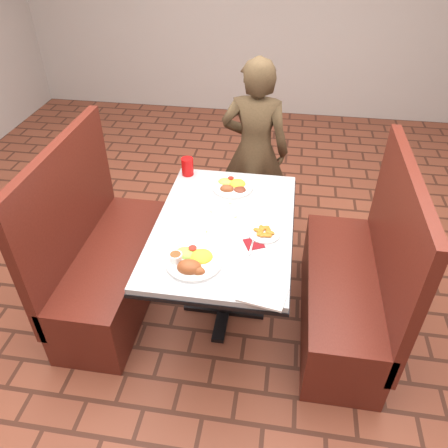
{
  "coord_description": "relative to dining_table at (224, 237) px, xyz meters",
  "views": [
    {
      "loc": [
        0.31,
        -2.02,
        2.29
      ],
      "look_at": [
        0.0,
        0.0,
        0.75
      ],
      "focal_mm": 35.0,
      "sensor_mm": 36.0,
      "label": 1
    }
  ],
  "objects": [
    {
      "name": "room",
      "position": [
        0.0,
        0.0,
        1.26
      ],
      "size": [
        7.0,
        7.04,
        2.82
      ],
      "color": "brown",
      "rests_on": "ground"
    },
    {
      "name": "red_tumbler",
      "position": [
        -0.33,
        0.53,
        0.16
      ],
      "size": [
        0.08,
        0.08,
        0.12
      ],
      "primitive_type": "cylinder",
      "color": "red",
      "rests_on": "dining_table"
    },
    {
      "name": "far_dinner_plate",
      "position": [
        -0.01,
        0.4,
        0.12
      ],
      "size": [
        0.27,
        0.27,
        0.07
      ],
      "rotation": [
        0.0,
        0.0,
        0.41
      ],
      "color": "white",
      "rests_on": "dining_table"
    },
    {
      "name": "near_dinner_plate",
      "position": [
        -0.11,
        -0.37,
        0.13
      ],
      "size": [
        0.3,
        0.3,
        0.09
      ],
      "rotation": [
        0.0,
        0.0,
        -0.3
      ],
      "color": "white",
      "rests_on": "dining_table"
    },
    {
      "name": "booth_bench_right",
      "position": [
        0.8,
        0.0,
        -0.32
      ],
      "size": [
        0.47,
        1.2,
        1.17
      ],
      "color": "#5C1F15",
      "rests_on": "ground"
    },
    {
      "name": "spoon_utensil",
      "position": [
        0.18,
        -0.19,
        0.1
      ],
      "size": [
        0.02,
        0.14,
        0.0
      ],
      "primitive_type": "cube",
      "rotation": [
        0.0,
        0.0,
        -0.08
      ],
      "color": "#B9B9BE",
      "rests_on": "dining_table"
    },
    {
      "name": "dining_table",
      "position": [
        0.0,
        0.0,
        0.0
      ],
      "size": [
        0.81,
        1.21,
        0.75
      ],
      "color": "#AAADAF",
      "rests_on": "ground"
    },
    {
      "name": "fork_utensil",
      "position": [
        -0.09,
        -0.39,
        0.11
      ],
      "size": [
        0.02,
        0.15,
        0.0
      ],
      "primitive_type": "cube",
      "rotation": [
        0.0,
        0.0,
        -0.05
      ],
      "color": "silver",
      "rests_on": "dining_table"
    },
    {
      "name": "knife_utensil",
      "position": [
        -0.02,
        -0.35,
        0.11
      ],
      "size": [
        0.02,
        0.15,
        0.0
      ],
      "primitive_type": "cube",
      "rotation": [
        0.0,
        0.0,
        0.06
      ],
      "color": "silver",
      "rests_on": "dining_table"
    },
    {
      "name": "paper_napkin",
      "position": [
        0.27,
        -0.53,
        0.1
      ],
      "size": [
        0.25,
        0.21,
        0.01
      ],
      "primitive_type": "cube",
      "rotation": [
        0.0,
        0.0,
        -0.18
      ],
      "color": "white",
      "rests_on": "dining_table"
    },
    {
      "name": "plantain_plate",
      "position": [
        0.24,
        -0.06,
        0.11
      ],
      "size": [
        0.18,
        0.18,
        0.03
      ],
      "rotation": [
        0.0,
        0.0,
        -0.19
      ],
      "color": "white",
      "rests_on": "dining_table"
    },
    {
      "name": "booth_bench_left",
      "position": [
        -0.8,
        0.0,
        -0.32
      ],
      "size": [
        0.47,
        1.2,
        1.17
      ],
      "color": "#5C1F15",
      "rests_on": "ground"
    },
    {
      "name": "lettuce_shreds",
      "position": [
        0.04,
        0.06,
        0.1
      ],
      "size": [
        0.28,
        0.32,
        0.0
      ],
      "primitive_type": null,
      "color": "#7EB94A",
      "rests_on": "dining_table"
    },
    {
      "name": "diner_person",
      "position": [
        0.08,
        1.0,
        0.06
      ],
      "size": [
        0.55,
        0.38,
        1.43
      ],
      "primitive_type": "imported",
      "rotation": [
        0.0,
        0.0,
        3.07
      ],
      "color": "brown",
      "rests_on": "ground"
    },
    {
      "name": "maroon_napkin",
      "position": [
        0.19,
        -0.15,
        0.1
      ],
      "size": [
        0.13,
        0.13,
        0.0
      ],
      "primitive_type": "cube",
      "rotation": [
        0.0,
        0.0,
        0.44
      ],
      "color": "maroon",
      "rests_on": "dining_table"
    }
  ]
}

